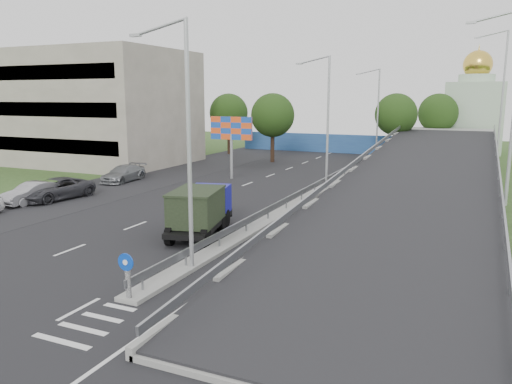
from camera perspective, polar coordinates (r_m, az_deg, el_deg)
The scene contains 22 objects.
ground at distance 17.32m, azimuth -18.93°, elevation -14.54°, with size 160.00×160.00×0.00m, color #2D4C1E.
road_surface at distance 34.99m, azimuth 0.03°, elevation -1.08°, with size 26.00×90.00×0.04m, color black.
parking_strip at distance 41.92m, azimuth -16.40°, elevation 0.48°, with size 8.00×90.00×0.05m, color black.
median at distance 37.60m, azimuth 6.71°, elevation -0.16°, with size 1.00×44.00×0.20m, color gray.
overpass_ramp at distance 35.83m, azimuth 18.29°, elevation 1.49°, with size 10.00×50.00×3.50m.
median_guardrail at distance 37.48m, azimuth 6.74°, elevation 0.81°, with size 0.09×44.00×0.71m.
sign_bollard at distance 18.43m, azimuth -14.48°, elevation -9.24°, with size 0.64×0.23×1.67m.
lamp_post_near at distance 20.44m, azimuth -8.16°, elevation 6.69°, with size 2.74×0.18×10.08m.
lamp_post_mid at distance 38.82m, azimuth 7.96°, elevation 8.65°, with size 2.74×0.18×10.08m.
lamp_post_far at distance 58.27m, azimuth 13.59°, elevation 9.18°, with size 2.74×0.18×10.08m.
beige_building at distance 59.60m, azimuth -19.55°, elevation 9.07°, with size 24.00×14.00×12.00m, color gray.
blue_wall at distance 65.27m, azimuth 10.84°, elevation 5.38°, with size 30.00×0.50×2.40m, color #284D95.
church at distance 71.26m, azimuth 23.65°, elevation 8.43°, with size 7.00×7.00×13.80m.
billboard at distance 44.14m, azimuth -2.84°, elevation 6.89°, with size 4.00×0.24×5.50m.
tree_left_mid at distance 55.41m, azimuth 1.92°, elevation 8.74°, with size 4.80×4.80×7.60m.
tree_median_far at distance 59.94m, azimuth 15.71°, elevation 8.51°, with size 4.80×4.80×7.60m.
tree_left_far at distance 63.30m, azimuth -3.13°, elevation 9.00°, with size 4.80×4.80×7.60m.
tree_ramp_far at distance 66.45m, azimuth 20.09°, elevation 8.46°, with size 4.80×4.80×7.60m.
dump_truck at distance 26.61m, azimuth -6.34°, elevation -1.88°, with size 3.38×6.11×2.55m.
parked_car_b at distance 37.59m, azimuth -24.17°, elevation -0.09°, with size 1.53×4.38×1.44m, color gray.
parked_car_c at distance 38.23m, azimuth -21.91°, elevation 0.32°, with size 2.54×5.51×1.53m, color #333339.
parked_car_d at distance 44.45m, azimuth -14.93°, elevation 2.04°, with size 1.96×4.83×1.40m, color gray.
Camera 1 is at (11.01, -11.23, 7.27)m, focal length 35.00 mm.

